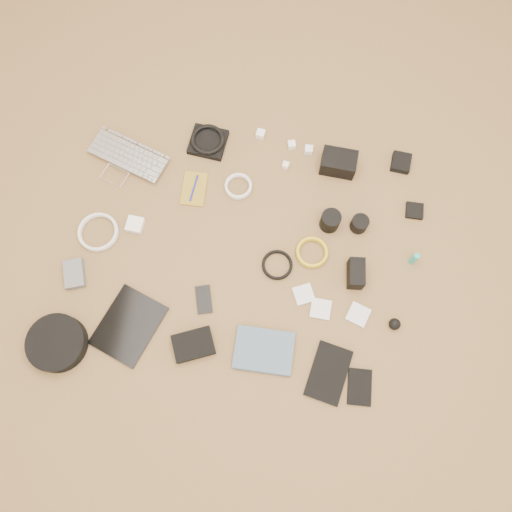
# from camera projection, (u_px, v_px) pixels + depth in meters

# --- Properties ---
(room_shell) EXTENTS (4.04, 4.04, 2.58)m
(room_shell) POSITION_uv_depth(u_px,v_px,m) (222.00, 15.00, 0.78)
(room_shell) COLOR brown
(room_shell) RESTS_ON ground
(laptop) EXTENTS (0.39, 0.33, 0.03)m
(laptop) POSITION_uv_depth(u_px,v_px,m) (123.00, 165.00, 2.08)
(laptop) COLOR #B4B5B9
(laptop) RESTS_ON ground
(headphone_pouch) EXTENTS (0.16, 0.16, 0.03)m
(headphone_pouch) POSITION_uv_depth(u_px,v_px,m) (208.00, 142.00, 2.11)
(headphone_pouch) COLOR black
(headphone_pouch) RESTS_ON ground
(headphones) EXTENTS (0.18, 0.18, 0.02)m
(headphones) POSITION_uv_depth(u_px,v_px,m) (208.00, 139.00, 2.08)
(headphones) COLOR black
(headphones) RESTS_ON headphone_pouch
(charger_a) EXTENTS (0.04, 0.04, 0.03)m
(charger_a) POSITION_uv_depth(u_px,v_px,m) (261.00, 134.00, 2.11)
(charger_a) COLOR white
(charger_a) RESTS_ON ground
(charger_b) EXTENTS (0.04, 0.04, 0.03)m
(charger_b) POSITION_uv_depth(u_px,v_px,m) (292.00, 145.00, 2.10)
(charger_b) COLOR white
(charger_b) RESTS_ON ground
(charger_c) EXTENTS (0.03, 0.03, 0.03)m
(charger_c) POSITION_uv_depth(u_px,v_px,m) (309.00, 150.00, 2.09)
(charger_c) COLOR white
(charger_c) RESTS_ON ground
(charger_d) EXTENTS (0.03, 0.03, 0.02)m
(charger_d) POSITION_uv_depth(u_px,v_px,m) (286.00, 165.00, 2.08)
(charger_d) COLOR white
(charger_d) RESTS_ON ground
(dslr_camera) EXTENTS (0.15, 0.11, 0.08)m
(dslr_camera) POSITION_uv_depth(u_px,v_px,m) (338.00, 163.00, 2.05)
(dslr_camera) COLOR black
(dslr_camera) RESTS_ON ground
(lens_pouch) EXTENTS (0.08, 0.09, 0.03)m
(lens_pouch) POSITION_uv_depth(u_px,v_px,m) (401.00, 162.00, 2.08)
(lens_pouch) COLOR black
(lens_pouch) RESTS_ON ground
(notebook_olive) EXTENTS (0.10, 0.15, 0.01)m
(notebook_olive) POSITION_uv_depth(u_px,v_px,m) (194.00, 189.00, 2.05)
(notebook_olive) COLOR olive
(notebook_olive) RESTS_ON ground
(pen_blue) EXTENTS (0.02, 0.12, 0.01)m
(pen_blue) POSITION_uv_depth(u_px,v_px,m) (194.00, 188.00, 2.05)
(pen_blue) COLOR #1519AB
(pen_blue) RESTS_ON notebook_olive
(cable_white_a) EXTENTS (0.14, 0.14, 0.01)m
(cable_white_a) POSITION_uv_depth(u_px,v_px,m) (238.00, 187.00, 2.05)
(cable_white_a) COLOR white
(cable_white_a) RESTS_ON ground
(lens_a) EXTENTS (0.08, 0.08, 0.08)m
(lens_a) POSITION_uv_depth(u_px,v_px,m) (330.00, 221.00, 1.97)
(lens_a) COLOR black
(lens_a) RESTS_ON ground
(lens_b) EXTENTS (0.09, 0.09, 0.06)m
(lens_b) POSITION_uv_depth(u_px,v_px,m) (359.00, 224.00, 1.98)
(lens_b) COLOR black
(lens_b) RESTS_ON ground
(card_reader) EXTENTS (0.07, 0.07, 0.02)m
(card_reader) POSITION_uv_depth(u_px,v_px,m) (414.00, 211.00, 2.02)
(card_reader) COLOR black
(card_reader) RESTS_ON ground
(power_brick) EXTENTS (0.07, 0.07, 0.03)m
(power_brick) POSITION_uv_depth(u_px,v_px,m) (135.00, 225.00, 2.00)
(power_brick) COLOR white
(power_brick) RESTS_ON ground
(cable_white_b) EXTENTS (0.20, 0.20, 0.01)m
(cable_white_b) POSITION_uv_depth(u_px,v_px,m) (99.00, 233.00, 1.99)
(cable_white_b) COLOR white
(cable_white_b) RESTS_ON ground
(cable_black) EXTENTS (0.15, 0.15, 0.01)m
(cable_black) POSITION_uv_depth(u_px,v_px,m) (277.00, 265.00, 1.96)
(cable_black) COLOR black
(cable_black) RESTS_ON ground
(cable_yellow) EXTENTS (0.17, 0.17, 0.01)m
(cable_yellow) POSITION_uv_depth(u_px,v_px,m) (312.00, 253.00, 1.97)
(cable_yellow) COLOR gold
(cable_yellow) RESTS_ON ground
(flash) EXTENTS (0.07, 0.11, 0.08)m
(flash) POSITION_uv_depth(u_px,v_px,m) (356.00, 274.00, 1.91)
(flash) COLOR black
(flash) RESTS_ON ground
(lens_cleaner) EXTENTS (0.03, 0.03, 0.08)m
(lens_cleaner) POSITION_uv_depth(u_px,v_px,m) (414.00, 259.00, 1.93)
(lens_cleaner) COLOR #1AAE99
(lens_cleaner) RESTS_ON ground
(battery_charger) EXTENTS (0.11, 0.13, 0.03)m
(battery_charger) POSITION_uv_depth(u_px,v_px,m) (74.00, 274.00, 1.93)
(battery_charger) COLOR #5E5E63
(battery_charger) RESTS_ON ground
(tablet) EXTENTS (0.28, 0.31, 0.01)m
(tablet) POSITION_uv_depth(u_px,v_px,m) (129.00, 325.00, 1.89)
(tablet) COLOR black
(tablet) RESTS_ON ground
(phone) EXTENTS (0.08, 0.12, 0.01)m
(phone) POSITION_uv_depth(u_px,v_px,m) (204.00, 299.00, 1.92)
(phone) COLOR black
(phone) RESTS_ON ground
(filter_case_left) EXTENTS (0.10, 0.10, 0.01)m
(filter_case_left) POSITION_uv_depth(u_px,v_px,m) (304.00, 294.00, 1.92)
(filter_case_left) COLOR silver
(filter_case_left) RESTS_ON ground
(filter_case_mid) EXTENTS (0.08, 0.08, 0.01)m
(filter_case_mid) POSITION_uv_depth(u_px,v_px,m) (321.00, 309.00, 1.90)
(filter_case_mid) COLOR silver
(filter_case_mid) RESTS_ON ground
(filter_case_right) EXTENTS (0.10, 0.10, 0.01)m
(filter_case_right) POSITION_uv_depth(u_px,v_px,m) (358.00, 315.00, 1.90)
(filter_case_right) COLOR silver
(filter_case_right) RESTS_ON ground
(air_blower) EXTENTS (0.05, 0.05, 0.04)m
(air_blower) POSITION_uv_depth(u_px,v_px,m) (395.00, 324.00, 1.87)
(air_blower) COLOR black
(air_blower) RESTS_ON ground
(headphone_case) EXTENTS (0.22, 0.22, 0.06)m
(headphone_case) POSITION_uv_depth(u_px,v_px,m) (57.00, 343.00, 1.84)
(headphone_case) COLOR black
(headphone_case) RESTS_ON ground
(drive_case) EXTENTS (0.18, 0.15, 0.04)m
(drive_case) POSITION_uv_depth(u_px,v_px,m) (193.00, 345.00, 1.85)
(drive_case) COLOR black
(drive_case) RESTS_ON ground
(paperback) EXTENTS (0.22, 0.16, 0.02)m
(paperback) POSITION_uv_depth(u_px,v_px,m) (261.00, 373.00, 1.83)
(paperback) COLOR #465E76
(paperback) RESTS_ON ground
(notebook_black_a) EXTENTS (0.17, 0.23, 0.01)m
(notebook_black_a) POSITION_uv_depth(u_px,v_px,m) (329.00, 373.00, 1.83)
(notebook_black_a) COLOR black
(notebook_black_a) RESTS_ON ground
(notebook_black_b) EXTENTS (0.09, 0.13, 0.01)m
(notebook_black_b) POSITION_uv_depth(u_px,v_px,m) (359.00, 387.00, 1.82)
(notebook_black_b) COLOR black
(notebook_black_b) RESTS_ON ground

